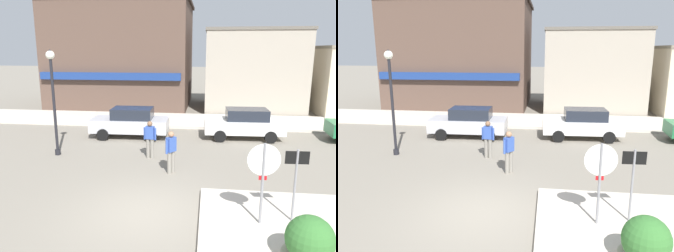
# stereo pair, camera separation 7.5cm
# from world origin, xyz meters

# --- Properties ---
(ground_plane) EXTENTS (160.00, 160.00, 0.00)m
(ground_plane) POSITION_xyz_m (0.00, 0.00, 0.00)
(ground_plane) COLOR gray
(sidewalk_corner) EXTENTS (6.40, 4.80, 0.15)m
(sidewalk_corner) POSITION_xyz_m (4.74, -0.81, 0.07)
(sidewalk_corner) COLOR beige
(sidewalk_corner) RESTS_ON ground
(kerb_far) EXTENTS (80.00, 4.00, 0.15)m
(kerb_far) POSITION_xyz_m (0.00, 12.21, 0.07)
(kerb_far) COLOR beige
(kerb_far) RESTS_ON ground
(stop_sign) EXTENTS (0.82, 0.08, 2.30)m
(stop_sign) POSITION_xyz_m (3.10, -0.41, 1.52)
(stop_sign) COLOR gray
(stop_sign) RESTS_ON ground
(one_way_sign) EXTENTS (0.60, 0.06, 2.10)m
(one_way_sign) POSITION_xyz_m (3.95, -0.17, 1.33)
(one_way_sign) COLOR gray
(one_way_sign) RESTS_ON ground
(planter) EXTENTS (1.10, 1.10, 1.23)m
(planter) POSITION_xyz_m (3.85, -2.00, 0.56)
(planter) COLOR #ADA38E
(planter) RESTS_ON ground
(lamp_post) EXTENTS (0.36, 0.36, 4.54)m
(lamp_post) POSITION_xyz_m (-4.84, 4.73, 2.96)
(lamp_post) COLOR black
(lamp_post) RESTS_ON ground
(parked_car_nearest) EXTENTS (4.04, 1.95, 1.56)m
(parked_car_nearest) POSITION_xyz_m (-2.35, 8.10, 0.81)
(parked_car_nearest) COLOR #B7B7BC
(parked_car_nearest) RESTS_ON ground
(parked_car_second) EXTENTS (4.07, 2.00, 1.56)m
(parked_car_second) POSITION_xyz_m (3.55, 8.55, 0.81)
(parked_car_second) COLOR white
(parked_car_second) RESTS_ON ground
(pedestrian_crossing_near) EXTENTS (0.40, 0.49, 1.61)m
(pedestrian_crossing_near) POSITION_xyz_m (0.36, 3.18, 0.87)
(pedestrian_crossing_near) COLOR gray
(pedestrian_crossing_near) RESTS_ON ground
(pedestrian_crossing_far) EXTENTS (0.56, 0.26, 1.61)m
(pedestrian_crossing_far) POSITION_xyz_m (-0.72, 4.81, 0.87)
(pedestrian_crossing_far) COLOR gray
(pedestrian_crossing_far) RESTS_ON ground
(building_corner_shop) EXTENTS (10.92, 9.19, 8.21)m
(building_corner_shop) POSITION_xyz_m (-5.26, 18.55, 4.11)
(building_corner_shop) COLOR brown
(building_corner_shop) RESTS_ON ground
(building_storefront_left_near) EXTENTS (7.12, 6.76, 5.98)m
(building_storefront_left_near) POSITION_xyz_m (4.92, 17.67, 3.00)
(building_storefront_left_near) COLOR #9E9384
(building_storefront_left_near) RESTS_ON ground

